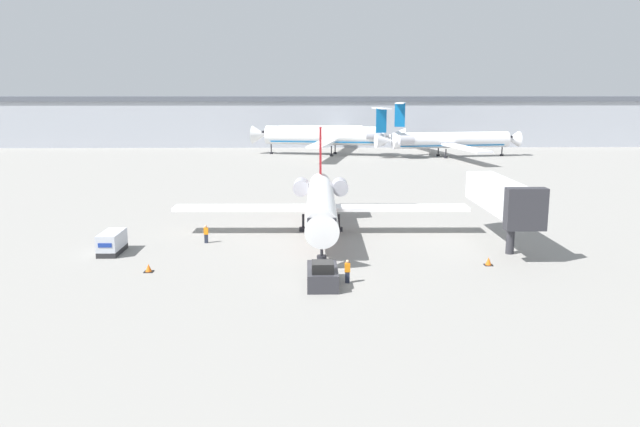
# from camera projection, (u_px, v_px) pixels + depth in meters

# --- Properties ---
(ground_plane) EXTENTS (600.00, 600.00, 0.00)m
(ground_plane) POSITION_uv_depth(u_px,v_px,m) (323.00, 287.00, 44.32)
(ground_plane) COLOR gray
(terminal_building) EXTENTS (180.00, 16.80, 12.47)m
(terminal_building) POSITION_uv_depth(u_px,v_px,m) (311.00, 121.00, 160.85)
(terminal_building) COLOR #9EA3AD
(terminal_building) RESTS_ON ground
(airplane_main) EXTENTS (28.79, 25.77, 9.85)m
(airplane_main) POSITION_uv_depth(u_px,v_px,m) (321.00, 201.00, 60.86)
(airplane_main) COLOR white
(airplane_main) RESTS_ON ground
(pushback_tug) EXTENTS (2.18, 4.43, 1.97)m
(pushback_tug) POSITION_uv_depth(u_px,v_px,m) (322.00, 275.00, 44.58)
(pushback_tug) COLOR #2D2D33
(pushback_tug) RESTS_ON ground
(luggage_cart) EXTENTS (1.63, 3.79, 1.85)m
(luggage_cart) POSITION_uv_depth(u_px,v_px,m) (112.00, 243.00, 53.42)
(luggage_cart) COLOR #232326
(luggage_cart) RESTS_ON ground
(worker_near_tug) EXTENTS (0.40, 0.24, 1.73)m
(worker_near_tug) POSITION_uv_depth(u_px,v_px,m) (347.00, 271.00, 45.06)
(worker_near_tug) COLOR #232838
(worker_near_tug) RESTS_ON ground
(worker_by_wing) EXTENTS (0.40, 0.24, 1.68)m
(worker_by_wing) POSITION_uv_depth(u_px,v_px,m) (206.00, 234.00, 57.01)
(worker_by_wing) COLOR #232838
(worker_by_wing) RESTS_ON ground
(traffic_cone_left) EXTENTS (0.70, 0.70, 0.63)m
(traffic_cone_left) POSITION_uv_depth(u_px,v_px,m) (149.00, 268.00, 47.95)
(traffic_cone_left) COLOR black
(traffic_cone_left) RESTS_ON ground
(traffic_cone_right) EXTENTS (0.68, 0.68, 0.67)m
(traffic_cone_right) POSITION_uv_depth(u_px,v_px,m) (489.00, 261.00, 49.78)
(traffic_cone_right) COLOR black
(traffic_cone_right) RESTS_ON ground
(airplane_parked_far_left) EXTENTS (34.04, 39.01, 11.36)m
(airplane_parked_far_left) POSITION_uv_depth(u_px,v_px,m) (328.00, 136.00, 135.71)
(airplane_parked_far_left) COLOR white
(airplane_parked_far_left) RESTS_ON ground
(airplane_parked_far_right) EXTENTS (32.23, 39.06, 10.37)m
(airplane_parked_far_right) POSITION_uv_depth(u_px,v_px,m) (446.00, 140.00, 131.55)
(airplane_parked_far_right) COLOR white
(airplane_parked_far_right) RESTS_ON ground
(jet_bridge) EXTENTS (3.20, 14.41, 6.19)m
(jet_bridge) POSITION_uv_depth(u_px,v_px,m) (502.00, 197.00, 55.51)
(jet_bridge) COLOR #2D2D33
(jet_bridge) RESTS_ON ground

